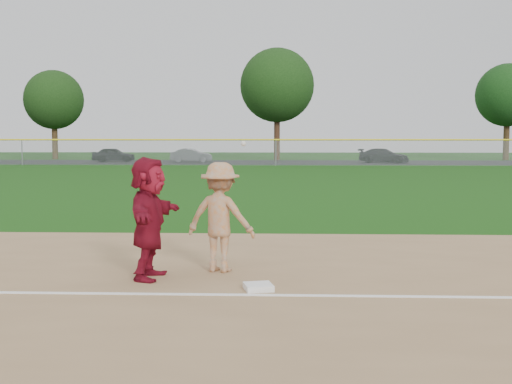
{
  "coord_description": "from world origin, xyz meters",
  "views": [
    {
      "loc": [
        0.45,
        -9.77,
        2.29
      ],
      "look_at": [
        0.0,
        1.5,
        1.3
      ],
      "focal_mm": 45.0,
      "sensor_mm": 36.0,
      "label": 1
    }
  ],
  "objects_px": {
    "base_runner": "(149,218)",
    "car_left": "(114,155)",
    "first_base": "(258,287)",
    "car_mid": "(191,155)",
    "car_right": "(384,156)"
  },
  "relations": [
    {
      "from": "first_base",
      "to": "car_left",
      "type": "height_order",
      "value": "car_left"
    },
    {
      "from": "first_base",
      "to": "base_runner",
      "type": "xyz_separation_m",
      "value": [
        -1.76,
        0.71,
        0.93
      ]
    },
    {
      "from": "base_runner",
      "to": "car_left",
      "type": "height_order",
      "value": "base_runner"
    },
    {
      "from": "base_runner",
      "to": "car_right",
      "type": "distance_m",
      "value": 46.07
    },
    {
      "from": "base_runner",
      "to": "car_mid",
      "type": "height_order",
      "value": "base_runner"
    },
    {
      "from": "base_runner",
      "to": "car_left",
      "type": "xyz_separation_m",
      "value": [
        -12.7,
        45.98,
        -0.35
      ]
    },
    {
      "from": "first_base",
      "to": "car_mid",
      "type": "relative_size",
      "value": 0.11
    },
    {
      "from": "base_runner",
      "to": "car_left",
      "type": "bearing_deg",
      "value": 20.82
    },
    {
      "from": "first_base",
      "to": "car_left",
      "type": "relative_size",
      "value": 0.11
    },
    {
      "from": "base_runner",
      "to": "car_mid",
      "type": "xyz_separation_m",
      "value": [
        -5.76,
        45.51,
        -0.38
      ]
    },
    {
      "from": "first_base",
      "to": "car_left",
      "type": "xyz_separation_m",
      "value": [
        -14.46,
        46.69,
        0.58
      ]
    },
    {
      "from": "car_mid",
      "to": "first_base",
      "type": "bearing_deg",
      "value": -175.98
    },
    {
      "from": "base_runner",
      "to": "car_left",
      "type": "distance_m",
      "value": 47.7
    },
    {
      "from": "first_base",
      "to": "car_left",
      "type": "bearing_deg",
      "value": 107.21
    },
    {
      "from": "first_base",
      "to": "car_right",
      "type": "distance_m",
      "value": 46.38
    }
  ]
}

